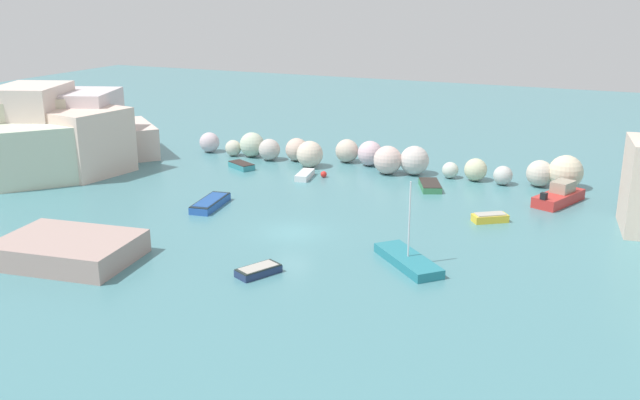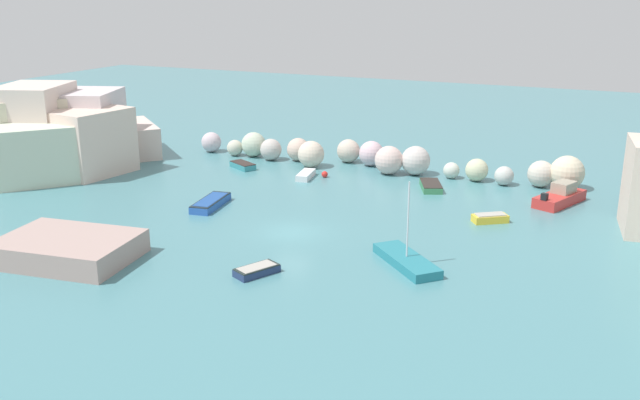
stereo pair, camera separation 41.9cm
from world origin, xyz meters
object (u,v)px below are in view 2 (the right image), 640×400
object	(u,v)px
moored_boat_6	(257,270)
moored_boat_0	(490,218)
moored_boat_1	(75,248)
moored_boat_2	(306,175)
channel_buoy	(325,174)
moored_boat_5	(243,165)
moored_boat_4	(560,196)
stone_dock	(68,249)
moored_boat_7	(211,203)
moored_boat_3	(406,260)
moored_boat_8	(431,186)

from	to	relation	value
moored_boat_6	moored_boat_0	bearing A→B (deg)	171.44
moored_boat_1	moored_boat_2	world-z (taller)	moored_boat_2
channel_buoy	moored_boat_5	world-z (taller)	moored_boat_5
moored_boat_4	moored_boat_6	xyz separation A→B (m)	(-14.12, -21.42, -0.31)
stone_dock	moored_boat_7	xyz separation A→B (m)	(1.92, 12.58, -0.40)
moored_boat_3	moored_boat_1	bearing A→B (deg)	61.93
stone_dock	moored_boat_2	distance (m)	23.43
moored_boat_4	moored_boat_7	xyz separation A→B (m)	(-23.60, -11.53, -0.26)
moored_boat_1	moored_boat_6	distance (m)	12.17
moored_boat_2	moored_boat_4	world-z (taller)	moored_boat_4
moored_boat_3	moored_boat_6	distance (m)	8.80
moored_boat_4	moored_boat_1	bearing A→B (deg)	152.69
moored_boat_2	moored_boat_4	xyz separation A→B (m)	(20.68, 1.20, 0.31)
moored_boat_1	moored_boat_4	bearing A→B (deg)	31.67
moored_boat_1	moored_boat_8	xyz separation A→B (m)	(16.23, 22.73, 0.06)
moored_boat_2	moored_boat_8	world-z (taller)	moored_boat_8
channel_buoy	moored_boat_5	xyz separation A→B (m)	(-8.00, -0.20, 0.00)
channel_buoy	moored_boat_1	xyz separation A→B (m)	(-6.91, -22.51, -0.06)
stone_dock	moored_boat_1	distance (m)	1.54
moored_boat_1	moored_boat_7	xyz separation A→B (m)	(2.61, 11.30, 0.10)
channel_buoy	moored_boat_5	bearing A→B (deg)	-178.58
moored_boat_3	moored_boat_5	distance (m)	26.05
moored_boat_0	moored_boat_1	bearing A→B (deg)	-178.99
moored_boat_1	moored_boat_4	size ratio (longest dim) A/B	0.47
moored_boat_3	moored_boat_0	bearing A→B (deg)	-62.01
stone_dock	moored_boat_1	size ratio (longest dim) A/B	3.16
moored_boat_1	moored_boat_2	bearing A→B (deg)	66.27
stone_dock	channel_buoy	size ratio (longest dim) A/B	14.37
moored_boat_1	moored_boat_3	world-z (taller)	moored_boat_3
moored_boat_7	moored_boat_3	bearing A→B (deg)	64.50
moored_boat_1	moored_boat_5	bearing A→B (deg)	83.41
moored_boat_2	moored_boat_8	bearing A→B (deg)	-94.37
moored_boat_0	moored_boat_8	xyz separation A→B (m)	(-6.07, 6.47, -0.02)
stone_dock	moored_boat_6	bearing A→B (deg)	13.31
moored_boat_2	moored_boat_7	bearing A→B (deg)	154.02
moored_boat_0	moored_boat_1	distance (m)	27.60
stone_dock	moored_boat_7	distance (m)	12.74
stone_dock	moored_boat_1	xyz separation A→B (m)	(-0.69, 1.28, -0.50)
moored_boat_5	moored_boat_3	bearing A→B (deg)	170.49
moored_boat_8	moored_boat_5	bearing A→B (deg)	68.34
stone_dock	channel_buoy	world-z (taller)	stone_dock
moored_boat_1	moored_boat_5	size ratio (longest dim) A/B	0.85
moored_boat_0	moored_boat_6	bearing A→B (deg)	-159.62
moored_boat_3	moored_boat_4	distance (m)	17.91
channel_buoy	moored_boat_0	bearing A→B (deg)	-22.12
moored_boat_7	moored_boat_5	bearing A→B (deg)	-170.25
moored_boat_0	moored_boat_5	bearing A→B (deg)	130.40
moored_boat_0	moored_boat_2	world-z (taller)	moored_boat_0
moored_boat_2	moored_boat_5	size ratio (longest dim) A/B	1.06
stone_dock	moored_boat_8	size ratio (longest dim) A/B	2.18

